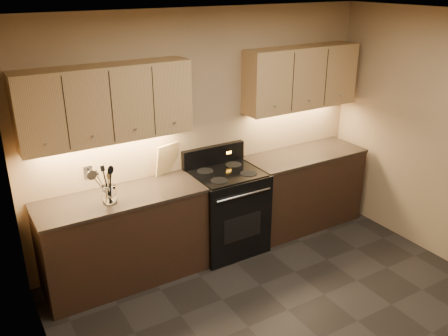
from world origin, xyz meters
The scene contains 16 objects.
ceiling centered at (0.00, 0.00, 2.60)m, with size 4.00×4.00×0.00m, color silver.
wall_back centered at (0.00, 2.00, 1.30)m, with size 4.00×0.04×2.60m, color tan.
wall_left centered at (-2.00, 0.00, 1.30)m, with size 0.04×4.00×2.60m, color tan.
counter_left centered at (-1.10, 1.70, 0.47)m, with size 1.62×0.62×0.93m.
counter_right centered at (1.18, 1.70, 0.47)m, with size 1.46×0.62×0.93m.
stove centered at (0.08, 1.68, 0.48)m, with size 0.76×0.68×1.14m.
upper_cab_left centered at (-1.10, 1.85, 1.80)m, with size 1.60×0.30×0.70m, color tan.
upper_cab_right centered at (1.18, 1.85, 1.80)m, with size 1.44×0.30×0.70m, color tan.
outlet_plate centered at (-1.30, 1.99, 1.12)m, with size 0.09×0.01×0.12m, color #B2B5BA.
utensil_crock centered at (-1.22, 1.62, 1.01)m, with size 0.17×0.17×0.16m.
cutting_board centered at (-0.48, 1.96, 1.10)m, with size 0.27×0.02×0.34m, color tan.
wooden_spoon centered at (-1.26, 1.60, 1.09)m, with size 0.06×0.06×0.29m, color tan, non-canonical shape.
black_spoon centered at (-1.22, 1.63, 1.12)m, with size 0.06×0.06×0.35m, color black, non-canonical shape.
black_turner centered at (-1.22, 1.60, 1.12)m, with size 0.08×0.08×0.35m, color black, non-canonical shape.
steel_spatula centered at (-1.21, 1.64, 1.12)m, with size 0.08×0.08×0.35m, color silver, non-canonical shape.
steel_skimmer centered at (-1.20, 1.61, 1.13)m, with size 0.09×0.09×0.36m, color silver, non-canonical shape.
Camera 1 is at (-2.35, -2.31, 2.89)m, focal length 38.00 mm.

